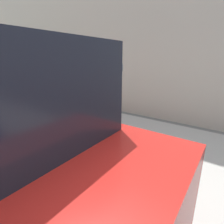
# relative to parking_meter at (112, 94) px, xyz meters

# --- Properties ---
(sidewalk) EXTENTS (24.00, 2.80, 0.10)m
(sidewalk) POSITION_rel_parking_meter_xyz_m (0.33, 1.17, -1.23)
(sidewalk) COLOR #ADAAA3
(sidewalk) RESTS_ON ground_plane
(parking_meter) EXTENTS (0.22, 0.15, 1.58)m
(parking_meter) POSITION_rel_parking_meter_xyz_m (0.00, 0.00, 0.00)
(parking_meter) COLOR #2D2D30
(parking_meter) RESTS_ON sidewalk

